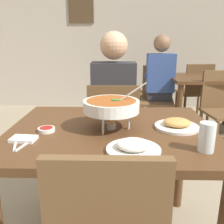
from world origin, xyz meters
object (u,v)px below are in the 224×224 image
(curry_bowl, at_px, (112,106))
(sauce_dish, at_px, (46,129))
(chair_diner_main, at_px, (114,128))
(appetizer_plate, at_px, (177,125))
(chair_bg_left, at_px, (157,95))
(chair_bg_right, at_px, (222,105))
(chair_bg_corner, at_px, (157,89))
(drink_glass, at_px, (207,139))
(diner_main, at_px, (114,100))
(chair_bg_window, at_px, (196,89))
(dining_table_far, at_px, (207,87))
(patron_bg_left, at_px, (160,78))
(dining_table_main, at_px, (111,149))
(rice_plate, at_px, (133,147))

(curry_bowl, bearing_deg, sauce_dish, -172.39)
(chair_diner_main, distance_m, appetizer_plate, 0.86)
(chair_bg_left, height_order, chair_bg_right, same)
(appetizer_plate, height_order, chair_bg_corner, chair_bg_corner)
(chair_bg_right, bearing_deg, drink_glass, -114.47)
(diner_main, relative_size, chair_bg_window, 1.46)
(chair_diner_main, bearing_deg, chair_bg_corner, 70.20)
(dining_table_far, height_order, patron_bg_left, patron_bg_left)
(curry_bowl, distance_m, dining_table_far, 2.37)
(dining_table_main, height_order, sauce_dish, sauce_dish)
(curry_bowl, relative_size, sauce_dish, 3.69)
(appetizer_plate, xyz_separation_m, chair_bg_window, (0.87, 2.49, -0.28))
(chair_diner_main, height_order, curry_bowl, curry_bowl)
(chair_bg_right, relative_size, chair_bg_corner, 1.00)
(diner_main, height_order, chair_bg_right, diner_main)
(diner_main, xyz_separation_m, chair_bg_corner, (0.64, 1.74, -0.24))
(chair_bg_right, distance_m, patron_bg_left, 0.86)
(appetizer_plate, bearing_deg, rice_plate, -130.09)
(chair_bg_corner, bearing_deg, curry_bowl, -104.12)
(drink_glass, distance_m, chair_bg_right, 2.02)
(chair_bg_right, bearing_deg, sauce_dish, -134.91)
(sauce_dish, relative_size, chair_bg_window, 0.10)
(curry_bowl, bearing_deg, appetizer_plate, 3.68)
(sauce_dish, height_order, drink_glass, drink_glass)
(dining_table_main, xyz_separation_m, patron_bg_left, (0.60, 2.05, 0.09))
(curry_bowl, bearing_deg, dining_table_main, 118.83)
(chair_bg_window, bearing_deg, dining_table_far, -90.47)
(dining_table_main, relative_size, rice_plate, 4.67)
(sauce_dish, distance_m, patron_bg_left, 2.31)
(curry_bowl, xyz_separation_m, dining_table_far, (1.22, 2.01, -0.27))
(chair_diner_main, xyz_separation_m, patron_bg_left, (0.60, 1.31, 0.24))
(dining_table_main, bearing_deg, chair_bg_window, 63.76)
(patron_bg_left, bearing_deg, dining_table_far, -4.42)
(chair_bg_left, bearing_deg, dining_table_far, -5.41)
(rice_plate, distance_m, dining_table_far, 2.56)
(dining_table_main, height_order, chair_bg_corner, chair_bg_corner)
(chair_bg_left, bearing_deg, patron_bg_left, -31.87)
(chair_diner_main, height_order, chair_bg_corner, same)
(diner_main, height_order, patron_bg_left, same)
(diner_main, bearing_deg, sauce_dish, -112.64)
(rice_plate, relative_size, patron_bg_left, 0.18)
(chair_bg_left, bearing_deg, dining_table_main, -105.56)
(sauce_dish, xyz_separation_m, chair_bg_corner, (0.98, 2.56, -0.28))
(dining_table_far, bearing_deg, patron_bg_left, 175.58)
(rice_plate, xyz_separation_m, chair_bg_corner, (0.53, 2.80, -0.28))
(chair_diner_main, distance_m, curry_bowl, 0.84)
(drink_glass, height_order, chair_bg_corner, drink_glass)
(dining_table_main, bearing_deg, chair_bg_corner, 75.73)
(dining_table_main, xyz_separation_m, chair_diner_main, (-0.00, 0.74, -0.14))
(appetizer_plate, relative_size, drink_glass, 1.85)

